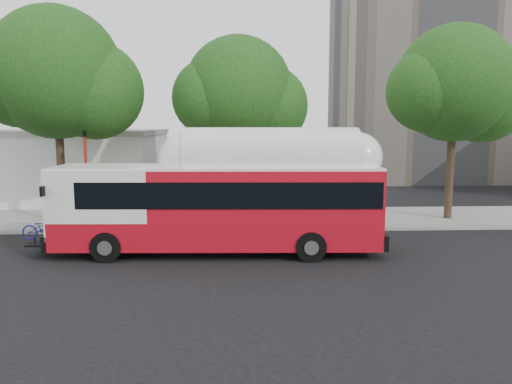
{
  "coord_description": "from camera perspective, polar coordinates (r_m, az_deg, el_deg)",
  "views": [
    {
      "loc": [
        -1.21,
        -17.25,
        4.65
      ],
      "look_at": [
        -0.31,
        3.0,
        1.84
      ],
      "focal_mm": 35.0,
      "sensor_mm": 36.0,
      "label": 1
    }
  ],
  "objects": [
    {
      "name": "signal_pole",
      "position": [
        22.49,
        -18.79,
        1.25
      ],
      "size": [
        0.12,
        0.41,
        4.32
      ],
      "color": "red",
      "rests_on": "ground"
    },
    {
      "name": "street_tree_left",
      "position": [
        24.04,
        -20.73,
        12.04
      ],
      "size": [
        6.67,
        5.8,
        9.74
      ],
      "color": "#2D2116",
      "rests_on": "ground"
    },
    {
      "name": "red_curb_segment",
      "position": [
        21.71,
        -7.23,
        -4.33
      ],
      "size": [
        10.0,
        0.32,
        0.16
      ],
      "primitive_type": "cube",
      "color": "maroon",
      "rests_on": "ground"
    },
    {
      "name": "transit_bus",
      "position": [
        17.8,
        -4.13,
        -1.71
      ],
      "size": [
        12.31,
        2.96,
        3.61
      ],
      "rotation": [
        0.0,
        0.0,
        -0.04
      ],
      "color": "red",
      "rests_on": "ground"
    },
    {
      "name": "curb_strip",
      "position": [
        21.68,
        0.72,
        -4.31
      ],
      "size": [
        60.0,
        0.3,
        0.15
      ],
      "primitive_type": "cube",
      "color": "gray",
      "rests_on": "ground"
    },
    {
      "name": "low_commercial_bldg",
      "position": [
        33.86,
        -24.76,
        2.92
      ],
      "size": [
        16.2,
        10.2,
        4.25
      ],
      "color": "silver",
      "rests_on": "ground"
    },
    {
      "name": "sidewalk",
      "position": [
        24.22,
        0.37,
        -3.01
      ],
      "size": [
        60.0,
        5.0,
        0.15
      ],
      "primitive_type": "cube",
      "color": "gray",
      "rests_on": "ground"
    },
    {
      "name": "street_tree_mid",
      "position": [
        23.35,
        -1.04,
        10.96
      ],
      "size": [
        5.75,
        5.0,
        8.62
      ],
      "color": "#2D2116",
      "rests_on": "ground"
    },
    {
      "name": "ground",
      "position": [
        17.91,
        1.44,
        -7.17
      ],
      "size": [
        120.0,
        120.0,
        0.0
      ],
      "primitive_type": "plane",
      "color": "black",
      "rests_on": "ground"
    },
    {
      "name": "street_tree_right",
      "position": [
        25.5,
        22.58,
        10.9
      ],
      "size": [
        6.21,
        5.4,
        9.18
      ],
      "color": "#2D2116",
      "rests_on": "ground"
    }
  ]
}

